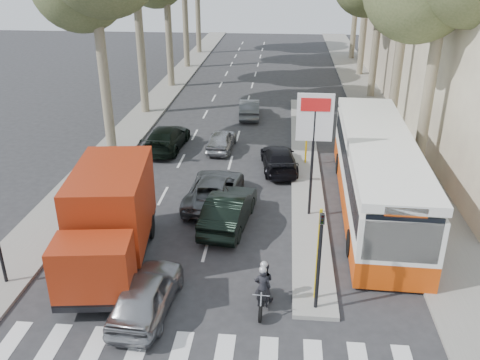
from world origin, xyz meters
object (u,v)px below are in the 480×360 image
(dark_hatchback, at_px, (229,209))
(city_bus, at_px, (376,171))
(silver_hatchback, at_px, (147,293))
(motorcycle, at_px, (263,286))
(red_truck, at_px, (110,218))

(dark_hatchback, bearing_deg, city_bus, -153.67)
(silver_hatchback, relative_size, city_bus, 0.31)
(silver_hatchback, xyz_separation_m, motorcycle, (3.74, 0.70, 0.04))
(silver_hatchback, height_order, city_bus, city_bus)
(red_truck, xyz_separation_m, city_bus, (10.43, 5.43, -0.07))
(silver_hatchback, relative_size, red_truck, 0.59)
(silver_hatchback, xyz_separation_m, city_bus, (8.43, 8.16, 1.12))
(motorcycle, bearing_deg, red_truck, 163.08)
(motorcycle, bearing_deg, silver_hatchback, -166.87)
(city_bus, relative_size, motorcycle, 6.91)
(dark_hatchback, bearing_deg, silver_hatchback, 78.70)
(dark_hatchback, relative_size, city_bus, 0.35)
(red_truck, bearing_deg, silver_hatchback, -60.96)
(silver_hatchback, bearing_deg, city_bus, -132.34)
(red_truck, bearing_deg, motorcycle, -26.68)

